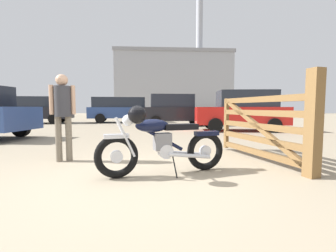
{
  "coord_description": "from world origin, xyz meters",
  "views": [
    {
      "loc": [
        0.46,
        -3.25,
        1.03
      ],
      "look_at": [
        0.42,
        1.69,
        0.64
      ],
      "focal_mm": 25.02,
      "sensor_mm": 36.0,
      "label": 1
    }
  ],
  "objects_px": {
    "vintage_motorcycle": "(161,143)",
    "bystander": "(63,108)",
    "pale_sedan_back": "(174,110)",
    "white_estate_far": "(35,109)",
    "red_hatchback_near": "(122,109)",
    "silver_sedan_mid": "(242,110)",
    "timber_gate": "(269,126)"
  },
  "relations": [
    {
      "from": "vintage_motorcycle",
      "to": "bystander",
      "type": "xyz_separation_m",
      "value": [
        -1.9,
        0.89,
        0.53
      ]
    },
    {
      "from": "pale_sedan_back",
      "to": "white_estate_far",
      "type": "relative_size",
      "value": 0.82
    },
    {
      "from": "pale_sedan_back",
      "to": "red_hatchback_near",
      "type": "height_order",
      "value": "pale_sedan_back"
    },
    {
      "from": "vintage_motorcycle",
      "to": "bystander",
      "type": "distance_m",
      "value": 2.16
    },
    {
      "from": "vintage_motorcycle",
      "to": "bystander",
      "type": "relative_size",
      "value": 1.21
    },
    {
      "from": "silver_sedan_mid",
      "to": "red_hatchback_near",
      "type": "xyz_separation_m",
      "value": [
        -6.59,
        5.95,
        0.02
      ]
    },
    {
      "from": "bystander",
      "to": "silver_sedan_mid",
      "type": "bearing_deg",
      "value": -60.05
    },
    {
      "from": "bystander",
      "to": "pale_sedan_back",
      "type": "bearing_deg",
      "value": -33.25
    },
    {
      "from": "bystander",
      "to": "white_estate_far",
      "type": "bearing_deg",
      "value": 13.02
    },
    {
      "from": "pale_sedan_back",
      "to": "red_hatchback_near",
      "type": "bearing_deg",
      "value": 135.13
    },
    {
      "from": "silver_sedan_mid",
      "to": "red_hatchback_near",
      "type": "height_order",
      "value": "silver_sedan_mid"
    },
    {
      "from": "timber_gate",
      "to": "pale_sedan_back",
      "type": "height_order",
      "value": "pale_sedan_back"
    },
    {
      "from": "vintage_motorcycle",
      "to": "silver_sedan_mid",
      "type": "xyz_separation_m",
      "value": [
        3.34,
        6.91,
        0.43
      ]
    },
    {
      "from": "timber_gate",
      "to": "bystander",
      "type": "distance_m",
      "value": 3.88
    },
    {
      "from": "vintage_motorcycle",
      "to": "white_estate_far",
      "type": "relative_size",
      "value": 0.41
    },
    {
      "from": "red_hatchback_near",
      "to": "bystander",
      "type": "bearing_deg",
      "value": -94.92
    },
    {
      "from": "silver_sedan_mid",
      "to": "pale_sedan_back",
      "type": "height_order",
      "value": "same"
    },
    {
      "from": "vintage_motorcycle",
      "to": "pale_sedan_back",
      "type": "distance_m",
      "value": 9.97
    },
    {
      "from": "bystander",
      "to": "silver_sedan_mid",
      "type": "xyz_separation_m",
      "value": [
        5.24,
        6.02,
        -0.1
      ]
    },
    {
      "from": "silver_sedan_mid",
      "to": "red_hatchback_near",
      "type": "distance_m",
      "value": 8.88
    },
    {
      "from": "pale_sedan_back",
      "to": "red_hatchback_near",
      "type": "xyz_separation_m",
      "value": [
        -3.65,
        2.91,
        0.02
      ]
    },
    {
      "from": "white_estate_far",
      "to": "pale_sedan_back",
      "type": "bearing_deg",
      "value": 159.44
    },
    {
      "from": "pale_sedan_back",
      "to": "red_hatchback_near",
      "type": "relative_size",
      "value": 0.82
    },
    {
      "from": "vintage_motorcycle",
      "to": "timber_gate",
      "type": "distance_m",
      "value": 2.11
    },
    {
      "from": "vintage_motorcycle",
      "to": "red_hatchback_near",
      "type": "distance_m",
      "value": 13.27
    },
    {
      "from": "silver_sedan_mid",
      "to": "pale_sedan_back",
      "type": "xyz_separation_m",
      "value": [
        -2.94,
        3.04,
        0.0
      ]
    },
    {
      "from": "white_estate_far",
      "to": "silver_sedan_mid",
      "type": "bearing_deg",
      "value": 148.76
    },
    {
      "from": "vintage_motorcycle",
      "to": "red_hatchback_near",
      "type": "relative_size",
      "value": 0.4
    },
    {
      "from": "timber_gate",
      "to": "bystander",
      "type": "relative_size",
      "value": 1.48
    },
    {
      "from": "bystander",
      "to": "red_hatchback_near",
      "type": "relative_size",
      "value": 0.34
    },
    {
      "from": "silver_sedan_mid",
      "to": "white_estate_far",
      "type": "distance_m",
      "value": 12.99
    },
    {
      "from": "timber_gate",
      "to": "silver_sedan_mid",
      "type": "bearing_deg",
      "value": -30.02
    }
  ]
}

